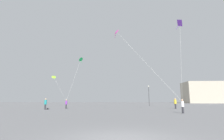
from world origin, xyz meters
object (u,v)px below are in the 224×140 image
object	(u,v)px
kite_magenta_diamond	(117,33)
kite_violet_delta	(180,25)
person_in_white	(183,106)
person_in_purple	(66,104)
building_left_hall	(205,93)
lamppost_east	(149,92)
person_in_teal	(45,103)
kite_lime_diamond	(54,77)
person_in_yellow	(175,103)
handbag_beside_flyer	(48,109)
kite_emerald_diamond	(81,60)

from	to	relation	value
kite_magenta_diamond	kite_violet_delta	world-z (taller)	kite_magenta_diamond
person_in_white	person_in_purple	xyz separation A→B (m)	(-15.90, 11.42, 0.03)
building_left_hall	lamppost_east	distance (m)	64.64
person_in_teal	building_left_hall	size ratio (longest dim) A/B	0.08
kite_lime_diamond	kite_violet_delta	size ratio (longest dim) A/B	0.97
person_in_purple	lamppost_east	distance (m)	24.06
person_in_white	lamppost_east	world-z (taller)	lamppost_east
person_in_teal	person_in_yellow	bearing A→B (deg)	-163.40
person_in_white	kite_lime_diamond	bearing A→B (deg)	9.09
person_in_teal	person_in_white	bearing A→B (deg)	166.40
kite_magenta_diamond	handbag_beside_flyer	bearing A→B (deg)	150.39
kite_lime_diamond	kite_emerald_diamond	bearing A→B (deg)	-46.41
kite_violet_delta	lamppost_east	world-z (taller)	kite_violet_delta
person_in_teal	kite_lime_diamond	xyz separation A→B (m)	(-2.73, 11.56, 5.83)
building_left_hall	person_in_yellow	bearing A→B (deg)	-123.01
building_left_hall	person_in_teal	bearing A→B (deg)	-133.68
person_in_teal	lamppost_east	size ratio (longest dim) A/B	0.32
person_in_teal	person_in_white	distance (m)	20.32
person_in_white	person_in_yellow	bearing A→B (deg)	-54.69
person_in_purple	person_in_white	bearing A→B (deg)	99.81
person_in_white	building_left_hall	world-z (taller)	building_left_hall
building_left_hall	handbag_beside_flyer	world-z (taller)	building_left_hall
person_in_teal	kite_magenta_diamond	distance (m)	15.97
kite_magenta_diamond	kite_emerald_diamond	bearing A→B (deg)	123.76
handbag_beside_flyer	lamppost_east	bearing A→B (deg)	41.57
kite_magenta_diamond	person_in_teal	bearing A→B (deg)	151.55
person_in_teal	handbag_beside_flyer	bearing A→B (deg)	-153.06
person_in_yellow	kite_violet_delta	distance (m)	14.86
person_in_white	kite_magenta_diamond	xyz separation A→B (m)	(-7.17, 2.33, 9.57)
person_in_white	kite_magenta_diamond	world-z (taller)	kite_magenta_diamond
kite_violet_delta	handbag_beside_flyer	world-z (taller)	kite_violet_delta
person_in_yellow	lamppost_east	bearing A→B (deg)	-101.43
kite_violet_delta	handbag_beside_flyer	bearing A→B (deg)	153.37
lamppost_east	kite_violet_delta	bearing A→B (deg)	-94.75
kite_emerald_diamond	lamppost_east	size ratio (longest dim) A/B	1.52
person_in_yellow	kite_lime_diamond	xyz separation A→B (m)	(-24.47, 9.43, 5.78)
person_in_purple	lamppost_east	size ratio (longest dim) A/B	0.30
person_in_white	building_left_hall	bearing A→B (deg)	-68.59
person_in_yellow	building_left_hall	world-z (taller)	building_left_hall
person_in_yellow	handbag_beside_flyer	size ratio (longest dim) A/B	5.83
person_in_white	person_in_yellow	distance (m)	11.08
person_in_white	person_in_teal	bearing A→B (deg)	27.84
person_in_yellow	handbag_beside_flyer	bearing A→B (deg)	-8.99
person_in_white	handbag_beside_flyer	distance (m)	20.06
person_in_teal	kite_violet_delta	xyz separation A→B (m)	(18.62, -9.06, 9.32)
person_in_yellow	person_in_teal	bearing A→B (deg)	-8.82
kite_magenta_diamond	person_in_purple	bearing A→B (deg)	133.86
kite_violet_delta	person_in_white	bearing A→B (deg)	103.22
kite_emerald_diamond	person_in_teal	bearing A→B (deg)	-141.60
person_in_teal	kite_violet_delta	bearing A→B (deg)	165.04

